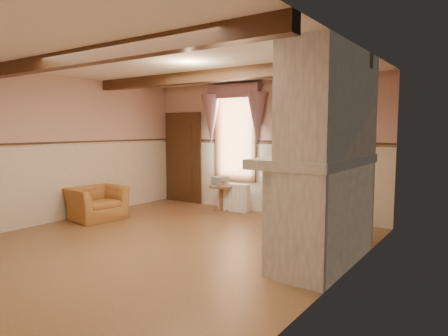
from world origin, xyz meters
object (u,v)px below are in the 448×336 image
Objects in this scene: armchair at (97,203)px; mantel_clock at (338,147)px; side_table at (221,198)px; bowl at (317,153)px; radiator at (234,197)px; oil_lamp at (330,145)px.

mantel_clock is at bearing -70.15° from armchair.
bowl reaches higher than side_table.
side_table is at bearing 146.31° from bowl.
radiator is at bearing 142.14° from bowl.
armchair is 4.12× the size of mantel_clock.
side_table is at bearing 158.42° from mantel_clock.
bowl is at bearing -39.45° from radiator.
armchair is 4.74m from mantel_clock.
radiator is at bearing -30.78° from armchair.
oil_lamp is (0.00, 0.48, 0.10)m from bowl.
radiator is (0.26, 0.13, 0.02)m from side_table.
bowl reaches higher than radiator.
side_table is 3.75m from bowl.
side_table is at bearing -28.06° from armchair.
radiator is 3.23m from mantel_clock.
oil_lamp reaches higher than side_table.
armchair is 1.80× the size of side_table.
mantel_clock is (0.00, 0.80, 0.06)m from bowl.
oil_lamp is (2.96, -1.49, 1.29)m from side_table.
radiator reaches higher than side_table.
mantel_clock is (4.49, 0.92, 1.20)m from armchair.
mantel_clock is at bearing -21.58° from side_table.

